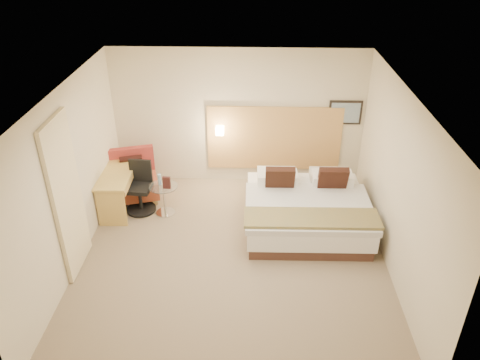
{
  "coord_description": "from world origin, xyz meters",
  "views": [
    {
      "loc": [
        0.31,
        -5.86,
        4.77
      ],
      "look_at": [
        0.09,
        0.65,
        1.04
      ],
      "focal_mm": 35.0,
      "sensor_mm": 36.0,
      "label": 1
    }
  ],
  "objects_px": {
    "lounge_chair": "(133,180)",
    "desk_chair": "(140,191)",
    "side_table": "(164,198)",
    "bed": "(306,209)",
    "desk": "(119,181)"
  },
  "relations": [
    {
      "from": "bed",
      "to": "side_table",
      "type": "height_order",
      "value": "bed"
    },
    {
      "from": "side_table",
      "to": "desk",
      "type": "height_order",
      "value": "desk"
    },
    {
      "from": "bed",
      "to": "side_table",
      "type": "distance_m",
      "value": 2.53
    },
    {
      "from": "lounge_chair",
      "to": "desk_chair",
      "type": "xyz_separation_m",
      "value": [
        0.23,
        -0.44,
        0.02
      ]
    },
    {
      "from": "bed",
      "to": "side_table",
      "type": "xyz_separation_m",
      "value": [
        -2.51,
        0.29,
        -0.01
      ]
    },
    {
      "from": "lounge_chair",
      "to": "desk_chair",
      "type": "distance_m",
      "value": 0.5
    },
    {
      "from": "lounge_chair",
      "to": "side_table",
      "type": "relative_size",
      "value": 1.86
    },
    {
      "from": "desk_chair",
      "to": "lounge_chair",
      "type": "bearing_deg",
      "value": 117.68
    },
    {
      "from": "bed",
      "to": "side_table",
      "type": "bearing_deg",
      "value": 173.37
    },
    {
      "from": "side_table",
      "to": "bed",
      "type": "bearing_deg",
      "value": -6.63
    },
    {
      "from": "desk_chair",
      "to": "desk",
      "type": "bearing_deg",
      "value": 177.72
    },
    {
      "from": "lounge_chair",
      "to": "desk_chair",
      "type": "height_order",
      "value": "desk_chair"
    },
    {
      "from": "bed",
      "to": "lounge_chair",
      "type": "bearing_deg",
      "value": 165.13
    },
    {
      "from": "bed",
      "to": "desk_chair",
      "type": "distance_m",
      "value": 2.99
    },
    {
      "from": "lounge_chair",
      "to": "bed",
      "type": "bearing_deg",
      "value": -14.87
    }
  ]
}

